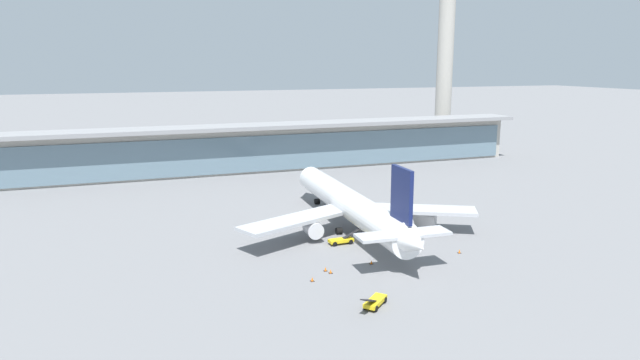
{
  "coord_description": "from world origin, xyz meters",
  "views": [
    {
      "loc": [
        -43.65,
        -96.5,
        34.17
      ],
      "look_at": [
        0.0,
        21.1,
        8.01
      ],
      "focal_mm": 31.66,
      "sensor_mm": 36.0,
      "label": 1
    }
  ],
  "objects": [
    {
      "name": "service_truck_under_wing_olive",
      "position": [
        15.86,
        3.02,
        1.69
      ],
      "size": [
        6.73,
        6.84,
        3.1
      ],
      "color": "olive",
      "rests_on": "ground"
    },
    {
      "name": "safety_cone_charlie",
      "position": [
        -3.11,
        -12.85,
        0.32
      ],
      "size": [
        0.62,
        0.62,
        0.7
      ],
      "color": "orange",
      "rests_on": "ground"
    },
    {
      "name": "control_tower",
      "position": [
        83.19,
        101.64,
        43.71
      ],
      "size": [
        12.0,
        12.0,
        80.47
      ],
      "color": "#B2ADA3",
      "rests_on": "ground"
    },
    {
      "name": "service_truck_mid_apron_yellow",
      "position": [
        -3.64,
        -0.86,
        0.81
      ],
      "size": [
        6.86,
        2.13,
        2.7
      ],
      "color": "yellow",
      "rests_on": "ground"
    },
    {
      "name": "safety_cone_delta",
      "position": [
        -15.34,
        -16.67,
        0.32
      ],
      "size": [
        0.62,
        0.62,
        0.7
      ],
      "color": "orange",
      "rests_on": "ground"
    },
    {
      "name": "safety_cone_echo",
      "position": [
        -11.33,
        -14.45,
        0.32
      ],
      "size": [
        0.62,
        0.62,
        0.7
      ],
      "color": "orange",
      "rests_on": "ground"
    },
    {
      "name": "ground_plane",
      "position": [
        0.0,
        0.0,
        0.0
      ],
      "size": [
        1200.0,
        1200.0,
        0.0
      ],
      "primitive_type": "plane",
      "color": "slate"
    },
    {
      "name": "service_truck_near_nose_yellow",
      "position": [
        -10.21,
        -28.81,
        0.81
      ],
      "size": [
        6.0,
        5.51,
        2.7
      ],
      "color": "yellow",
      "rests_on": "ground"
    },
    {
      "name": "safety_cone_alpha",
      "position": [
        -11.76,
        -13.22,
        0.32
      ],
      "size": [
        0.62,
        0.62,
        0.7
      ],
      "color": "orange",
      "rests_on": "ground"
    },
    {
      "name": "safety_cone_bravo",
      "position": [
        14.46,
        -13.3,
        0.32
      ],
      "size": [
        0.62,
        0.62,
        0.7
      ],
      "color": "orange",
      "rests_on": "ground"
    },
    {
      "name": "terminal_building",
      "position": [
        0.0,
        77.0,
        7.87
      ],
      "size": [
        183.6,
        12.8,
        15.2
      ],
      "color": "#B2ADA3",
      "rests_on": "ground"
    },
    {
      "name": "airliner_on_stand",
      "position": [
        1.45,
        6.61,
        5.48
      ],
      "size": [
        50.27,
        65.4,
        17.42
      ],
      "color": "white",
      "rests_on": "ground"
    }
  ]
}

